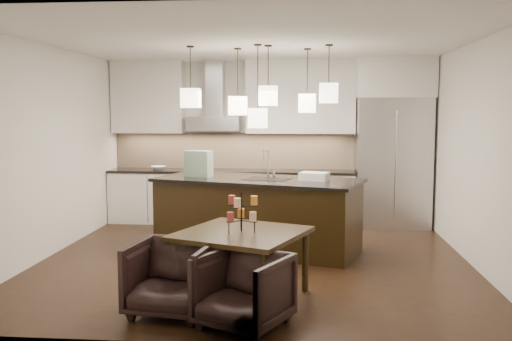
# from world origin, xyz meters

# --- Properties ---
(floor) EXTENTS (5.50, 5.50, 0.02)m
(floor) POSITION_xyz_m (0.00, 0.00, -0.01)
(floor) COLOR black
(floor) RESTS_ON ground
(ceiling) EXTENTS (5.50, 5.50, 0.02)m
(ceiling) POSITION_xyz_m (0.00, 0.00, 2.81)
(ceiling) COLOR white
(ceiling) RESTS_ON wall_back
(wall_back) EXTENTS (5.50, 0.02, 2.80)m
(wall_back) POSITION_xyz_m (0.00, 2.76, 1.40)
(wall_back) COLOR silver
(wall_back) RESTS_ON ground
(wall_front) EXTENTS (5.50, 0.02, 2.80)m
(wall_front) POSITION_xyz_m (0.00, -2.76, 1.40)
(wall_front) COLOR silver
(wall_front) RESTS_ON ground
(wall_left) EXTENTS (0.02, 5.50, 2.80)m
(wall_left) POSITION_xyz_m (-2.76, 0.00, 1.40)
(wall_left) COLOR silver
(wall_left) RESTS_ON ground
(wall_right) EXTENTS (0.02, 5.50, 2.80)m
(wall_right) POSITION_xyz_m (2.76, 0.00, 1.40)
(wall_right) COLOR silver
(wall_right) RESTS_ON ground
(refrigerator) EXTENTS (1.20, 0.72, 2.15)m
(refrigerator) POSITION_xyz_m (2.10, 2.38, 1.07)
(refrigerator) COLOR #B7B7BA
(refrigerator) RESTS_ON floor
(fridge_panel) EXTENTS (1.26, 0.72, 0.65)m
(fridge_panel) POSITION_xyz_m (2.10, 2.38, 2.47)
(fridge_panel) COLOR silver
(fridge_panel) RESTS_ON refrigerator
(lower_cabinets) EXTENTS (4.21, 0.62, 0.88)m
(lower_cabinets) POSITION_xyz_m (-0.62, 2.43, 0.44)
(lower_cabinets) COLOR silver
(lower_cabinets) RESTS_ON floor
(countertop) EXTENTS (4.21, 0.66, 0.04)m
(countertop) POSITION_xyz_m (-0.62, 2.43, 0.90)
(countertop) COLOR black
(countertop) RESTS_ON lower_cabinets
(backsplash) EXTENTS (4.21, 0.02, 0.63)m
(backsplash) POSITION_xyz_m (-0.62, 2.73, 1.24)
(backsplash) COLOR #C7AE91
(backsplash) RESTS_ON countertop
(upper_cab_left) EXTENTS (1.25, 0.35, 1.25)m
(upper_cab_left) POSITION_xyz_m (-2.10, 2.57, 2.17)
(upper_cab_left) COLOR silver
(upper_cab_left) RESTS_ON wall_back
(upper_cab_right) EXTENTS (1.85, 0.35, 1.25)m
(upper_cab_right) POSITION_xyz_m (0.55, 2.57, 2.17)
(upper_cab_right) COLOR silver
(upper_cab_right) RESTS_ON wall_back
(hood_canopy) EXTENTS (0.90, 0.52, 0.24)m
(hood_canopy) POSITION_xyz_m (-0.93, 2.48, 1.72)
(hood_canopy) COLOR #B7B7BA
(hood_canopy) RESTS_ON wall_back
(hood_chimney) EXTENTS (0.30, 0.28, 0.96)m
(hood_chimney) POSITION_xyz_m (-0.93, 2.59, 2.32)
(hood_chimney) COLOR #B7B7BA
(hood_chimney) RESTS_ON hood_canopy
(fruit_bowl) EXTENTS (0.32, 0.32, 0.06)m
(fruit_bowl) POSITION_xyz_m (-1.90, 2.38, 0.95)
(fruit_bowl) COLOR silver
(fruit_bowl) RESTS_ON countertop
(island_body) EXTENTS (2.92, 1.84, 0.96)m
(island_body) POSITION_xyz_m (-0.00, 0.54, 0.48)
(island_body) COLOR black
(island_body) RESTS_ON floor
(island_top) EXTENTS (3.03, 1.95, 0.04)m
(island_top) POSITION_xyz_m (-0.00, 0.54, 0.98)
(island_top) COLOR black
(island_top) RESTS_ON island_body
(faucet) EXTENTS (0.18, 0.28, 0.41)m
(faucet) POSITION_xyz_m (0.13, 0.61, 1.21)
(faucet) COLOR silver
(faucet) RESTS_ON island_top
(tote_bag) EXTENTS (0.41, 0.30, 0.37)m
(tote_bag) POSITION_xyz_m (-0.87, 0.70, 1.19)
(tote_bag) COLOR #1A4826
(tote_bag) RESTS_ON island_top
(food_container) EXTENTS (0.43, 0.36, 0.11)m
(food_container) POSITION_xyz_m (0.77, 0.39, 1.06)
(food_container) COLOR silver
(food_container) RESTS_ON island_top
(dining_table) EXTENTS (1.52, 1.52, 0.70)m
(dining_table) POSITION_xyz_m (0.01, -1.55, 0.35)
(dining_table) COLOR black
(dining_table) RESTS_ON floor
(candelabra) EXTENTS (0.44, 0.44, 0.41)m
(candelabra) POSITION_xyz_m (0.01, -1.55, 0.91)
(candelabra) COLOR black
(candelabra) RESTS_ON dining_table
(candle_a) EXTENTS (0.09, 0.09, 0.09)m
(candle_a) POSITION_xyz_m (0.13, -1.60, 0.87)
(candle_a) COLOR #E1B88C
(candle_a) RESTS_ON candelabra
(candle_b) EXTENTS (0.09, 0.09, 0.09)m
(candle_b) POSITION_xyz_m (-0.01, -1.42, 0.87)
(candle_b) COLOR orange
(candle_b) RESTS_ON candelabra
(candle_c) EXTENTS (0.09, 0.09, 0.09)m
(candle_c) POSITION_xyz_m (-0.10, -1.63, 0.87)
(candle_c) COLOR #A63533
(candle_c) RESTS_ON candelabra
(candle_d) EXTENTS (0.09, 0.09, 0.09)m
(candle_d) POSITION_xyz_m (0.13, -1.51, 1.02)
(candle_d) COLOR orange
(candle_d) RESTS_ON candelabra
(candle_e) EXTENTS (0.09, 0.09, 0.09)m
(candle_e) POSITION_xyz_m (-0.10, -1.49, 1.02)
(candle_e) COLOR #A63533
(candle_e) RESTS_ON candelabra
(candle_f) EXTENTS (0.09, 0.09, 0.09)m
(candle_f) POSITION_xyz_m (-0.02, -1.67, 1.02)
(candle_f) COLOR #E1B88C
(candle_f) RESTS_ON candelabra
(armchair_left) EXTENTS (0.86, 0.88, 0.70)m
(armchair_left) POSITION_xyz_m (-0.60, -2.07, 0.35)
(armchair_left) COLOR black
(armchair_left) RESTS_ON floor
(armchair_right) EXTENTS (0.97, 0.98, 0.67)m
(armchair_right) POSITION_xyz_m (0.11, -2.35, 0.34)
(armchair_right) COLOR black
(armchair_right) RESTS_ON floor
(pendant_a) EXTENTS (0.24, 0.24, 0.26)m
(pendant_a) POSITION_xyz_m (-0.90, 0.35, 2.11)
(pendant_a) COLOR #EFE5C8
(pendant_a) RESTS_ON ceiling
(pendant_b) EXTENTS (0.24, 0.24, 0.26)m
(pendant_b) POSITION_xyz_m (-0.29, 0.66, 2.01)
(pendant_b) COLOR #EFE5C8
(pendant_b) RESTS_ON ceiling
(pendant_c) EXTENTS (0.24, 0.24, 0.26)m
(pendant_c) POSITION_xyz_m (0.15, 0.35, 2.14)
(pendant_c) COLOR #EFE5C8
(pendant_c) RESTS_ON ceiling
(pendant_d) EXTENTS (0.24, 0.24, 0.26)m
(pendant_d) POSITION_xyz_m (0.67, 0.80, 2.04)
(pendant_d) COLOR #EFE5C8
(pendant_d) RESTS_ON ceiling
(pendant_e) EXTENTS (0.24, 0.24, 0.26)m
(pendant_e) POSITION_xyz_m (0.95, 0.35, 2.17)
(pendant_e) COLOR #EFE5C8
(pendant_e) RESTS_ON ceiling
(pendant_f) EXTENTS (0.24, 0.24, 0.26)m
(pendant_f) POSITION_xyz_m (0.02, 0.24, 1.84)
(pendant_f) COLOR #EFE5C8
(pendant_f) RESTS_ON ceiling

